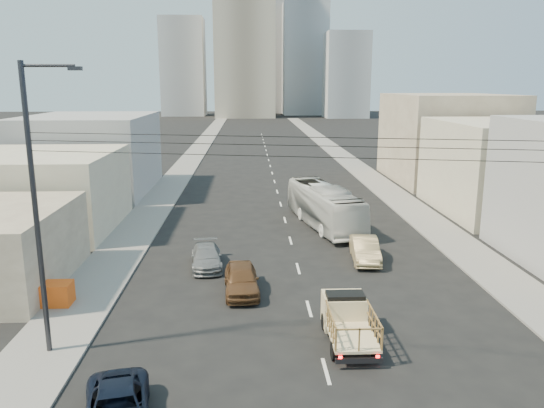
{
  "coord_description": "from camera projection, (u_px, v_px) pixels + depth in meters",
  "views": [
    {
      "loc": [
        -2.98,
        -16.91,
        11.12
      ],
      "look_at": [
        -1.5,
        16.68,
        3.5
      ],
      "focal_mm": 35.0,
      "sensor_mm": 36.0,
      "label": 1
    }
  ],
  "objects": [
    {
      "name": "sedan_brown",
      "position": [
        241.0,
        279.0,
        28.76
      ],
      "size": [
        2.07,
        4.63,
        1.55
      ],
      "primitive_type": "imported",
      "rotation": [
        0.0,
        0.0,
        0.06
      ],
      "color": "brown",
      "rests_on": "ground"
    },
    {
      "name": "flatbed_pickup",
      "position": [
        348.0,
        318.0,
        23.26
      ],
      "size": [
        1.95,
        4.41,
        1.9
      ],
      "color": "beige",
      "rests_on": "ground"
    },
    {
      "name": "sidewalk_left",
      "position": [
        195.0,
        153.0,
        86.75
      ],
      "size": [
        3.5,
        180.0,
        0.12
      ],
      "primitive_type": "cube",
      "color": "gray",
      "rests_on": "ground"
    },
    {
      "name": "crate_stack",
      "position": [
        54.0,
        294.0,
        27.0
      ],
      "size": [
        1.8,
        1.2,
        1.14
      ],
      "color": "#EB5616",
      "rests_on": "sidewalk_left"
    },
    {
      "name": "bldg_right_far",
      "position": [
        446.0,
        138.0,
        61.69
      ],
      "size": [
        12.0,
        16.0,
        10.0
      ],
      "primitive_type": "cube",
      "color": "gray",
      "rests_on": "ground"
    },
    {
      "name": "midrise_nw",
      "position": [
        184.0,
        67.0,
        189.56
      ],
      "size": [
        15.0,
        15.0,
        34.0
      ],
      "primitive_type": "cube",
      "color": "#96999F",
      "rests_on": "ground"
    },
    {
      "name": "sidewalk_right",
      "position": [
        338.0,
        152.0,
        87.76
      ],
      "size": [
        3.5,
        180.0,
        0.12
      ],
      "primitive_type": "cube",
      "color": "gray",
      "rests_on": "ground"
    },
    {
      "name": "streetlamp_left",
      "position": [
        38.0,
        205.0,
        21.05
      ],
      "size": [
        2.36,
        0.25,
        12.0
      ],
      "color": "#2D2D33",
      "rests_on": "ground"
    },
    {
      "name": "overhead_wires",
      "position": [
        334.0,
        147.0,
        18.54
      ],
      "size": [
        23.01,
        5.02,
        0.72
      ],
      "color": "black",
      "rests_on": "ground"
    },
    {
      "name": "ground",
      "position": [
        334.0,
        400.0,
        19.06
      ],
      "size": [
        420.0,
        420.0,
        0.0
      ],
      "primitive_type": "plane",
      "color": "black",
      "rests_on": "ground"
    },
    {
      "name": "sedan_tan",
      "position": [
        365.0,
        250.0,
        33.98
      ],
      "size": [
        2.01,
        4.7,
        1.51
      ],
      "primitive_type": "imported",
      "rotation": [
        0.0,
        0.0,
        -0.09
      ],
      "color": "tan",
      "rests_on": "ground"
    },
    {
      "name": "city_bus",
      "position": [
        324.0,
        206.0,
        42.2
      ],
      "size": [
        5.05,
        12.04,
        3.27
      ],
      "primitive_type": "imported",
      "rotation": [
        0.0,
        0.0,
        0.2
      ],
      "color": "silver",
      "rests_on": "ground"
    },
    {
      "name": "bldg_left_mid",
      "position": [
        42.0,
        192.0,
        40.97
      ],
      "size": [
        11.0,
        12.0,
        6.0
      ],
      "primitive_type": "cube",
      "color": "#BFB39A",
      "rests_on": "ground"
    },
    {
      "name": "midrise_east",
      "position": [
        346.0,
        75.0,
        178.02
      ],
      "size": [
        14.0,
        14.0,
        28.0
      ],
      "primitive_type": "cube",
      "color": "#96999F",
      "rests_on": "ground"
    },
    {
      "name": "bldg_right_mid",
      "position": [
        506.0,
        168.0,
        46.3
      ],
      "size": [
        11.0,
        14.0,
        8.0
      ],
      "primitive_type": "cube",
      "color": "#BFB39A",
      "rests_on": "ground"
    },
    {
      "name": "bldg_left_far",
      "position": [
        91.0,
        154.0,
        55.34
      ],
      "size": [
        12.0,
        16.0,
        8.0
      ],
      "primitive_type": "cube",
      "color": "#98989A",
      "rests_on": "ground"
    },
    {
      "name": "lane_dashes",
      "position": [
        271.0,
        169.0,
        70.7
      ],
      "size": [
        0.15,
        104.0,
        0.01
      ],
      "color": "silver",
      "rests_on": "ground"
    },
    {
      "name": "midrise_back",
      "position": [
        270.0,
        56.0,
        209.32
      ],
      "size": [
        18.0,
        18.0,
        44.0
      ],
      "primitive_type": "cube",
      "color": "#98989A",
      "rests_on": "ground"
    },
    {
      "name": "midrise_ne",
      "position": [
        305.0,
        60.0,
        195.67
      ],
      "size": [
        16.0,
        16.0,
        40.0
      ],
      "primitive_type": "cube",
      "color": "#96999F",
      "rests_on": "ground"
    },
    {
      "name": "sedan_grey",
      "position": [
        207.0,
        257.0,
        32.87
      ],
      "size": [
        2.27,
        4.64,
        1.3
      ],
      "primitive_type": "imported",
      "rotation": [
        0.0,
        0.0,
        0.1
      ],
      "color": "slate",
      "rests_on": "ground"
    },
    {
      "name": "high_rise_tower",
      "position": [
        244.0,
        27.0,
        177.89
      ],
      "size": [
        20.0,
        20.0,
        60.0
      ],
      "primitive_type": "cube",
      "color": "gray",
      "rests_on": "ground"
    }
  ]
}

